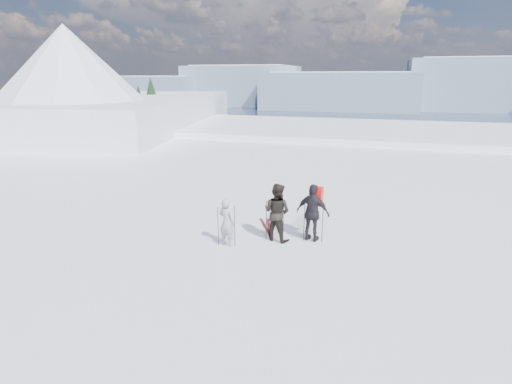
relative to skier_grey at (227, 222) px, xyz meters
The scene contains 9 objects.
lake_basin 28.87m from the skier_grey, 84.99° to the left, with size 820.00×820.00×71.62m.
far_mountain_range 453.82m from the skier_grey, 85.95° to the left, with size 770.00×110.00×53.00m.
near_ridge 36.58m from the skier_grey, 131.59° to the left, with size 31.37×35.68×25.62m.
skier_grey is the anchor object (origin of this frame).
skier_dark 1.66m from the skier_grey, 32.52° to the left, with size 0.92×0.72×1.90m, color black.
skier_pack 2.76m from the skier_grey, 24.61° to the left, with size 1.11×0.46×1.89m, color black.
backpack 3.24m from the skier_grey, 28.54° to the left, with size 0.40×0.23×0.61m, color red.
ski_poles 1.45m from the skier_grey, 25.47° to the left, with size 3.13×1.19×1.35m.
skis_loose 2.15m from the skier_grey, 66.21° to the left, with size 0.86×1.65×0.03m.
Camera 1 is at (1.80, -8.73, 5.16)m, focal length 28.00 mm.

